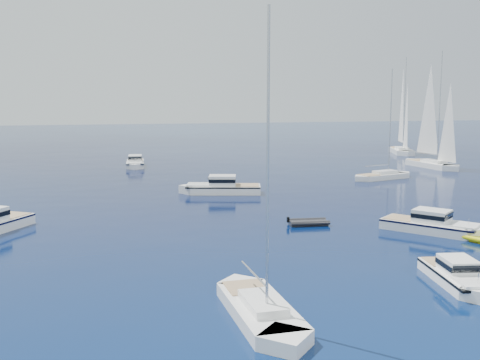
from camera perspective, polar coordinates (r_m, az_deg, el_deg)
The scene contains 10 objects.
ground at distance 38.12m, azimuth 11.27°, elevation -8.37°, with size 400.00×400.00×0.00m, color navy.
motor_cruiser_near at distance 36.12m, azimuth 20.87°, elevation -9.71°, with size 2.32×7.59×1.99m, color white, non-canonical shape.
motor_cruiser_right at distance 48.85m, azimuth 18.65°, elevation -4.96°, with size 2.75×8.99×2.36m, color white, non-canonical shape.
motor_cruiser_centre at distance 64.86m, azimuth -1.93°, elevation -1.33°, with size 3.04×9.94×2.61m, color silver, non-canonical shape.
motor_cruiser_horizon at distance 90.88m, azimuth -10.36°, elevation 1.31°, with size 2.71×8.85×2.32m, color white, non-canonical shape.
sailboat_fore at distance 29.22m, azimuth 2.01°, elevation -13.46°, with size 2.73×10.49×15.42m, color white, non-canonical shape.
sailboat_centre at distance 78.63m, azimuth 13.99°, elevation 0.12°, with size 2.65×10.18×14.97m, color silver, non-canonical shape.
sailboat_sails_r at distance 93.52m, azimuth 18.47°, elevation 1.21°, with size 3.23×12.43×18.26m, color white, non-canonical shape.
sailboat_sails_far at distance 115.23m, azimuth 15.73°, elevation 2.58°, with size 3.34×12.83×18.86m, color white, non-canonical shape.
tender_grey_near at distance 49.33m, azimuth 6.81°, elevation -4.45°, with size 1.96×3.56×0.95m, color black, non-canonical shape.
Camera 1 is at (-15.91, -32.91, 10.82)m, focal length 42.94 mm.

